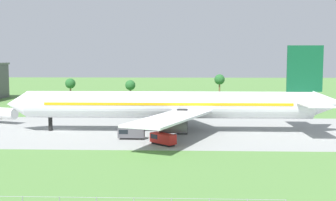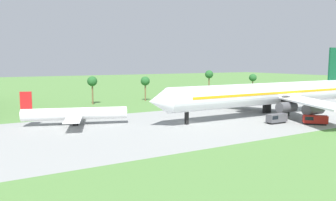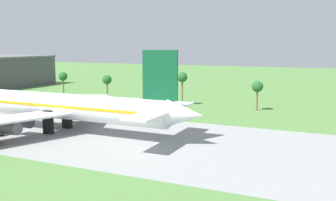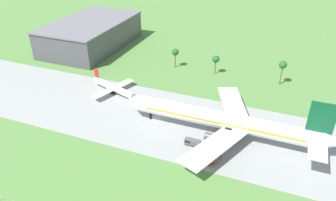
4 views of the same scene
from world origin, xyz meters
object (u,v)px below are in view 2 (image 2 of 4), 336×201
object	(u,v)px
regional_aircraft	(75,114)
fuel_truck	(276,118)
jet_airliner	(272,94)
baggage_tug	(314,120)

from	to	relation	value
regional_aircraft	fuel_truck	distance (m)	49.87
jet_airliner	fuel_truck	bearing A→B (deg)	-132.96
baggage_tug	fuel_truck	distance (m)	9.05
jet_airliner	baggage_tug	world-z (taller)	jet_airliner
jet_airliner	baggage_tug	size ratio (longest dim) A/B	14.48
baggage_tug	fuel_truck	size ratio (longest dim) A/B	0.98
jet_airliner	baggage_tug	distance (m)	16.59
regional_aircraft	baggage_tug	xyz separation A→B (m)	(51.31, -28.60, -1.53)
fuel_truck	baggage_tug	bearing A→B (deg)	-39.08
jet_airliner	baggage_tug	bearing A→B (deg)	-98.16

